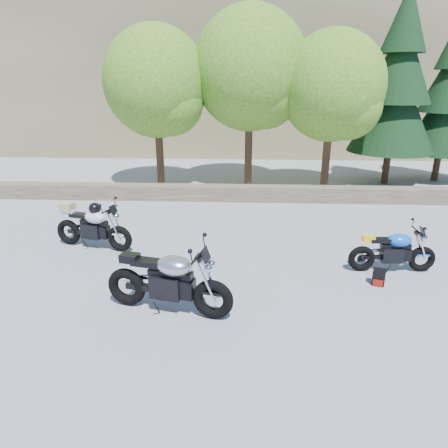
{
  "coord_description": "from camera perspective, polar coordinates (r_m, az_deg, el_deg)",
  "views": [
    {
      "loc": [
        0.62,
        -7.52,
        3.81
      ],
      "look_at": [
        0.2,
        1.0,
        0.75
      ],
      "focal_mm": 32.0,
      "sensor_mm": 36.0,
      "label": 1
    }
  ],
  "objects": [
    {
      "name": "ground",
      "position": [
        8.45,
        -1.7,
        -7.06
      ],
      "size": [
        90.0,
        90.0,
        0.0
      ],
      "primitive_type": "plane",
      "color": "gray",
      "rests_on": "ground"
    },
    {
      "name": "stone_wall",
      "position": [
        13.51,
        0.09,
        4.46
      ],
      "size": [
        22.0,
        0.55,
        0.5
      ],
      "primitive_type": "cube",
      "color": "#453D2E",
      "rests_on": "ground"
    },
    {
      "name": "hillside",
      "position": [
        35.79,
        7.33,
        25.51
      ],
      "size": [
        80.0,
        30.0,
        15.0
      ],
      "primitive_type": "cube",
      "color": "brown",
      "rests_on": "ground"
    },
    {
      "name": "tree_decid_left",
      "position": [
        14.97,
        -9.3,
        18.82
      ],
      "size": [
        3.67,
        3.67,
        5.62
      ],
      "color": "#382314",
      "rests_on": "ground"
    },
    {
      "name": "tree_decid_mid",
      "position": [
        15.06,
        4.17,
        20.56
      ],
      "size": [
        4.08,
        4.08,
        6.24
      ],
      "color": "#382314",
      "rests_on": "ground"
    },
    {
      "name": "tree_decid_right",
      "position": [
        14.79,
        15.63,
        17.84
      ],
      "size": [
        3.54,
        3.54,
        5.41
      ],
      "color": "#382314",
      "rests_on": "ground"
    },
    {
      "name": "conifer_near",
      "position": [
        16.68,
        23.54,
        17.75
      ],
      "size": [
        3.17,
        3.17,
        7.06
      ],
      "color": "#382314",
      "rests_on": "ground"
    },
    {
      "name": "silver_bike",
      "position": [
        6.96,
        -7.88,
        -8.23
      ],
      "size": [
        2.3,
        0.84,
        1.17
      ],
      "rotation": [
        0.0,
        0.0,
        -0.22
      ],
      "color": "black",
      "rests_on": "ground"
    },
    {
      "name": "white_bike",
      "position": [
        10.02,
        -18.31,
        -0.23
      ],
      "size": [
        2.03,
        0.79,
        1.14
      ],
      "rotation": [
        0.0,
        0.0,
        -0.26
      ],
      "color": "black",
      "rests_on": "ground"
    },
    {
      "name": "blue_bike",
      "position": [
        9.09,
        23.02,
        -3.64
      ],
      "size": [
        1.83,
        0.58,
        0.92
      ],
      "rotation": [
        0.0,
        0.0,
        0.03
      ],
      "color": "black",
      "rests_on": "ground"
    },
    {
      "name": "backpack",
      "position": [
        8.51,
        21.22,
        -7.12
      ],
      "size": [
        0.29,
        0.27,
        0.33
      ],
      "rotation": [
        0.0,
        0.0,
        -0.36
      ],
      "color": "black",
      "rests_on": "ground"
    }
  ]
}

